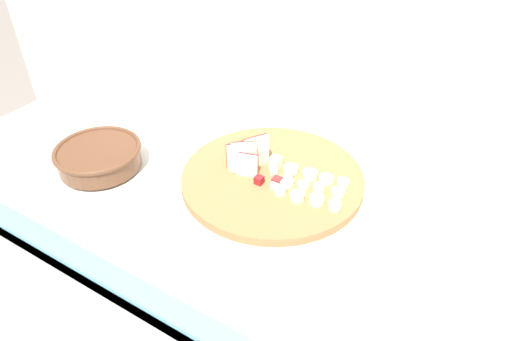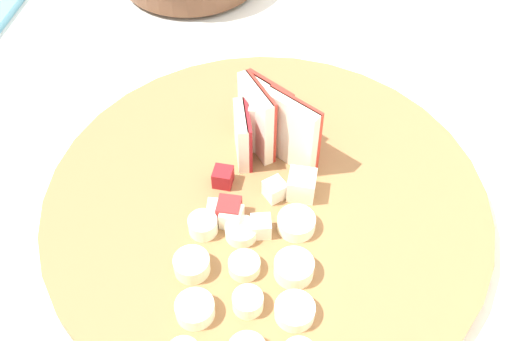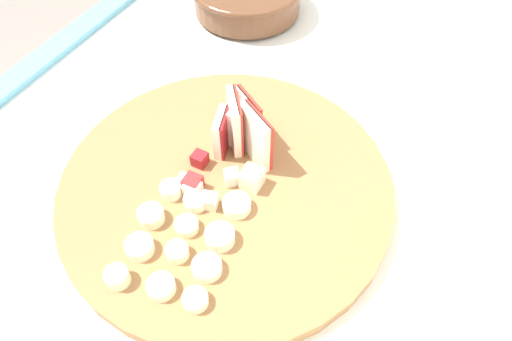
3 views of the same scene
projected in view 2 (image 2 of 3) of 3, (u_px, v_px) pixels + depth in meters
The scene contains 4 objects.
cutting_board at pixel (266, 204), 0.49m from camera, with size 0.36×0.36×0.02m, color olive.
apple_wedge_fan at pixel (266, 122), 0.50m from camera, with size 0.07×0.08×0.07m.
apple_dice_pile at pixel (258, 199), 0.47m from camera, with size 0.07×0.08×0.02m.
banana_slice_rows at pixel (246, 284), 0.43m from camera, with size 0.15×0.11×0.02m.
Camera 2 is at (0.31, 0.09, 1.29)m, focal length 41.80 mm.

